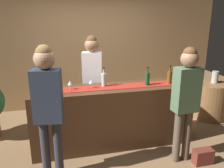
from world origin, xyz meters
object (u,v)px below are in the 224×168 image
Objects in this scene: wine_bottle_clear at (104,79)px; customer_sipping at (186,94)px; customer_browsing at (48,100)px; wine_glass_mid_counter at (91,82)px; round_side_table at (210,101)px; vase_on_side_table at (215,77)px; handbag at (203,157)px; wine_glass_near_customer at (70,83)px; bartender at (92,73)px; wine_bottle_amber at (169,77)px; wine_bottle_green at (147,78)px.

wine_bottle_clear is 0.18× the size of customer_sipping.
wine_glass_mid_counter is at bearing 56.70° from customer_browsing.
vase_on_side_table is (0.07, 0.04, 0.49)m from round_side_table.
customer_browsing is 3.46m from round_side_table.
wine_glass_mid_counter is (-0.21, -0.05, -0.01)m from wine_bottle_clear.
handbag is (1.46, -0.86, -0.98)m from wine_glass_mid_counter.
round_side_table is (2.55, 0.51, -0.72)m from wine_glass_mid_counter.
vase_on_side_table is (2.94, 0.56, -0.23)m from wine_glass_near_customer.
wine_glass_near_customer is at bearing 75.02° from customer_browsing.
bartender is 2.34× the size of round_side_table.
customer_browsing is at bearing 73.26° from bartender.
wine_bottle_amber and wine_bottle_green have the same top height.
handbag is at bearing -128.50° from round_side_table.
wine_glass_near_customer is 0.09× the size of customer_sipping.
customer_sipping is 0.96m from handbag.
vase_on_side_table is (3.24, 1.23, -0.22)m from customer_browsing.
handbag is (-1.09, -1.38, -0.26)m from round_side_table.
handbag is at bearing -77.52° from wine_bottle_amber.
wine_bottle_green is at bearing -179.94° from wine_bottle_amber.
wine_glass_mid_counter is (-0.89, 0.05, -0.01)m from wine_bottle_green.
round_side_table is (2.34, 0.46, -0.72)m from wine_bottle_clear.
wine_bottle_amber is 1.00× the size of wine_bottle_green.
handbag is at bearing 147.01° from bartender.
wine_glass_near_customer is 0.19× the size of round_side_table.
wine_glass_mid_counter is at bearing 149.44° from handbag.
wine_bottle_green is 1.40m from handbag.
bartender reaches higher than vase_on_side_table.
wine_glass_near_customer is 0.08× the size of customer_browsing.
bartender is (-1.17, 0.62, -0.01)m from wine_bottle_amber.
wine_bottle_clear is 1.24m from customer_sipping.
wine_bottle_clear is at bearing 14.60° from wine_glass_mid_counter.
handbag is at bearing -25.74° from wine_glass_near_customer.
wine_bottle_amber is at bearing 0.06° from wine_bottle_green.
customer_browsing is (-1.90, -0.62, -0.01)m from wine_bottle_amber.
wine_bottle_amber is 1.26× the size of vase_on_side_table.
wine_bottle_amber is at bearing -5.43° from wine_bottle_clear.
customer_sipping is at bearing 8.44° from customer_browsing.
wine_bottle_amber is 0.39m from wine_bottle_green.
wine_bottle_green is 1.63m from customer_browsing.
round_side_table is at bearing 10.26° from wine_glass_near_customer.
wine_bottle_clear is at bearing -168.30° from vase_on_side_table.
wine_bottle_clear is at bearing -168.90° from round_side_table.
wine_bottle_clear is at bearing 114.72° from bartender.
customer_sipping is at bearing -138.17° from round_side_table.
wine_bottle_amber reaches higher than vase_on_side_table.
vase_on_side_table is at bearing 11.93° from wine_glass_mid_counter.
customer_browsing is (-0.62, -0.67, -0.01)m from wine_glass_mid_counter.
round_side_table is 2.64× the size of handbag.
wine_bottle_clear is 1.00× the size of wine_bottle_amber.
wine_glass_near_customer reaches higher than vase_on_side_table.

